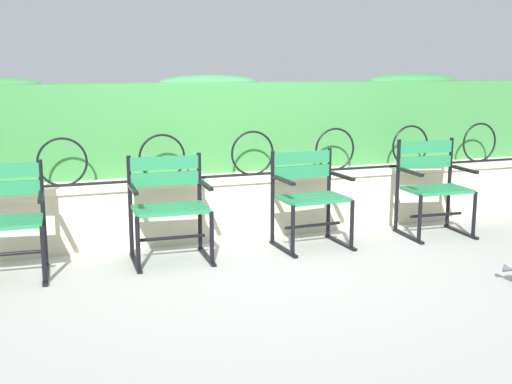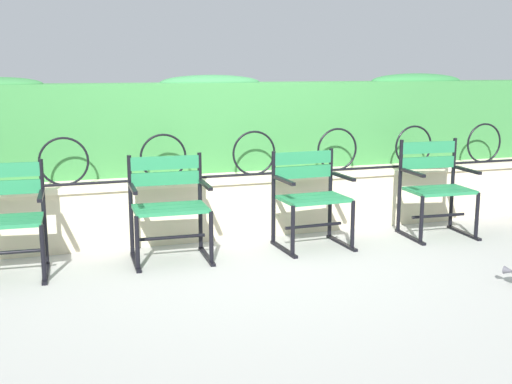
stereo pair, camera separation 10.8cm
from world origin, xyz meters
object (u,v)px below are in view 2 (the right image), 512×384
at_px(park_chair_leftmost, 4,216).
at_px(park_chair_rightmost, 435,186).
at_px(park_chair_centre_right, 310,195).
at_px(park_chair_centre_left, 169,204).

xyz_separation_m(park_chair_leftmost, park_chair_rightmost, (3.79, 0.02, 0.01)).
bearing_deg(park_chair_leftmost, park_chair_rightmost, 0.35).
relative_size(park_chair_leftmost, park_chair_centre_right, 1.03).
distance_m(park_chair_leftmost, park_chair_centre_left, 1.26).
bearing_deg(park_chair_centre_left, park_chair_centre_right, -0.18).
height_order(park_chair_centre_left, park_chair_rightmost, park_chair_rightmost).
bearing_deg(park_chair_centre_left, park_chair_rightmost, -0.43).
relative_size(park_chair_centre_left, park_chair_rightmost, 0.96).
distance_m(park_chair_leftmost, park_chair_rightmost, 3.79).
relative_size(park_chair_leftmost, park_chair_centre_left, 1.01).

